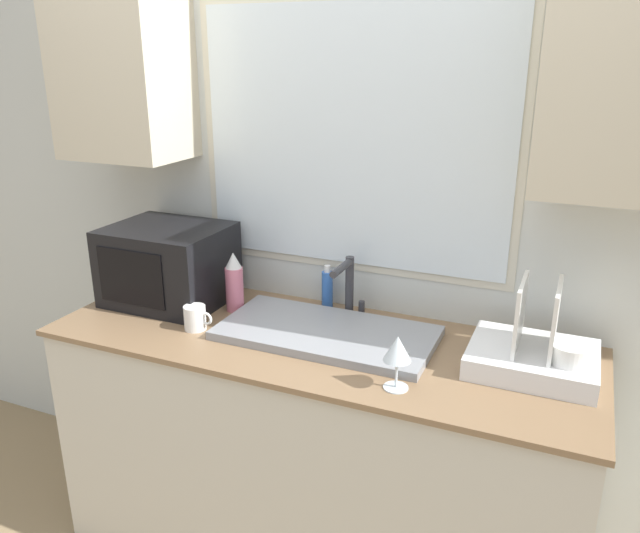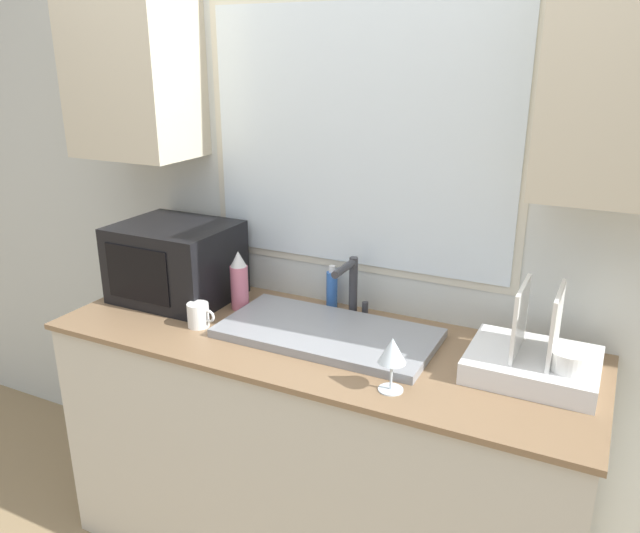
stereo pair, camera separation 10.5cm
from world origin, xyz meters
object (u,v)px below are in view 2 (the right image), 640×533
at_px(faucet, 352,283).
at_px(soap_bottle, 332,289).
at_px(dish_rack, 536,360).
at_px(wine_glass, 392,352).
at_px(microwave, 176,262).
at_px(mug_near_sink, 199,315).
at_px(spray_bottle, 239,281).

height_order(faucet, soap_bottle, faucet).
bearing_deg(dish_rack, wine_glass, -143.00).
xyz_separation_m(microwave, soap_bottle, (0.60, 0.19, -0.08)).
height_order(dish_rack, mug_near_sink, dish_rack).
height_order(faucet, microwave, microwave).
bearing_deg(dish_rack, microwave, 178.69).
height_order(soap_bottle, wine_glass, same).
bearing_deg(soap_bottle, spray_bottle, -151.50).
bearing_deg(soap_bottle, faucet, -28.16).
height_order(dish_rack, spray_bottle, dish_rack).
relative_size(spray_bottle, mug_near_sink, 2.09).
bearing_deg(mug_near_sink, dish_rack, 8.05).
bearing_deg(dish_rack, mug_near_sink, -171.95).
xyz_separation_m(microwave, mug_near_sink, (0.25, -0.19, -0.11)).
xyz_separation_m(microwave, spray_bottle, (0.29, 0.02, -0.04)).
relative_size(faucet, spray_bottle, 0.98).
relative_size(microwave, spray_bottle, 1.92).
xyz_separation_m(faucet, soap_bottle, (-0.11, 0.06, -0.06)).
distance_m(microwave, mug_near_sink, 0.33).
relative_size(soap_bottle, wine_glass, 1.00).
bearing_deg(dish_rack, spray_bottle, 177.56).
bearing_deg(spray_bottle, mug_near_sink, -100.74).
relative_size(dish_rack, soap_bottle, 2.27).
xyz_separation_m(dish_rack, mug_near_sink, (-1.15, -0.16, -0.01)).
relative_size(faucet, mug_near_sink, 2.06).
relative_size(microwave, dish_rack, 1.16).
height_order(microwave, spray_bottle, microwave).
height_order(soap_bottle, mug_near_sink, soap_bottle).
distance_m(faucet, soap_bottle, 0.14).
xyz_separation_m(dish_rack, wine_glass, (-0.37, -0.28, 0.07)).
distance_m(microwave, dish_rack, 1.40).
xyz_separation_m(dish_rack, spray_bottle, (-1.11, 0.05, 0.06)).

